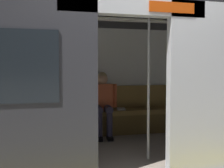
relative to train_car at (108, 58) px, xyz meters
name	(u,v)px	position (x,y,z in m)	size (l,w,h in m)	color
train_car	(108,58)	(0.00, 0.00, 0.00)	(6.40, 2.50, 2.17)	silver
bench_seat	(100,116)	(-0.05, -0.91, -1.07)	(3.08, 0.44, 0.46)	olive
person_seated	(103,99)	(-0.09, -0.86, -0.74)	(0.55, 0.70, 1.19)	#CC5933
handbag	(78,106)	(0.37, -0.98, -0.87)	(0.26, 0.15, 0.17)	brown
book	(121,109)	(-0.47, -0.93, -0.95)	(0.15, 0.22, 0.03)	silver
grab_pole_door	(95,87)	(0.32, 0.64, -0.40)	(0.04, 0.04, 2.03)	silver
grab_pole_far	(149,86)	(-0.42, 0.61, -0.40)	(0.04, 0.04, 2.03)	silver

